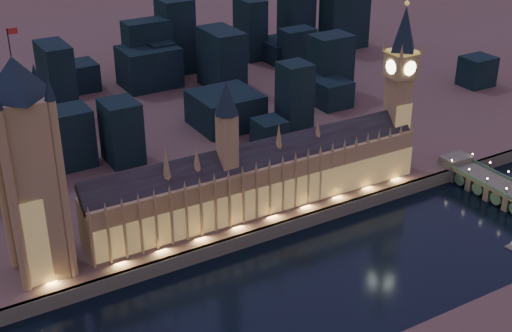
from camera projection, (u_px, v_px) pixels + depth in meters
ground_plane at (305, 280)px, 350.66m from camera, size 2000.00×2000.00×0.00m
north_bank at (25, 29)px, 749.38m from camera, size 2000.00×960.00×8.00m
embankment_wall at (261, 235)px, 380.47m from camera, size 2000.00×2.50×8.00m
palace_of_westminster at (259, 178)px, 391.53m from camera, size 202.00×24.04×78.00m
victoria_tower at (27, 160)px, 318.10m from camera, size 31.68×31.68×119.05m
elizabeth_tower at (400, 76)px, 418.04m from camera, size 18.00×18.00×107.90m
city_backdrop at (164, 71)px, 544.60m from camera, size 478.03×215.63×71.46m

